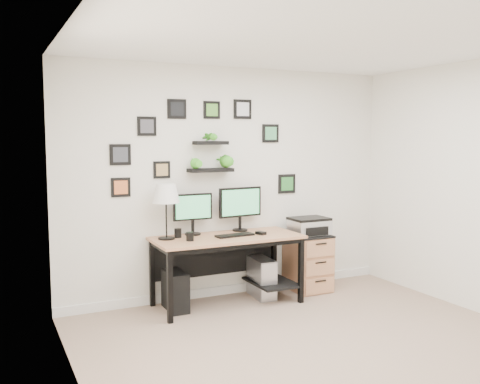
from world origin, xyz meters
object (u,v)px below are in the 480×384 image
monitor_left (193,211)px  monitor_right (240,205)px  desk (229,247)px  pc_tower_grey (262,278)px  table_lamp (166,195)px  pc_tower_black (175,291)px  printer (309,226)px  file_cabinet (308,262)px  mug (190,237)px

monitor_left → monitor_right: 0.57m
desk → pc_tower_grey: bearing=5.5°
monitor_right → table_lamp: bearing=-173.2°
pc_tower_black → table_lamp: bearing=135.6°
pc_tower_black → printer: size_ratio=0.95×
table_lamp → file_cabinet: size_ratio=0.87×
desk → file_cabinet: 1.10m
monitor_right → file_cabinet: 1.10m
desk → pc_tower_grey: (0.43, 0.04, -0.40)m
desk → mug: (-0.49, -0.10, 0.17)m
file_cabinet → printer: (0.01, -0.00, 0.43)m
desk → file_cabinet: (1.06, 0.06, -0.29)m
printer → monitor_left: bearing=174.1°
monitor_right → pc_tower_black: 1.20m
desk → monitor_right: monitor_right is taller
desk → pc_tower_black: 0.74m
desk → monitor_right: 0.52m
desk → monitor_left: (-0.34, 0.20, 0.39)m
pc_tower_black → printer: (1.68, 0.03, 0.56)m
file_cabinet → printer: 0.43m
monitor_left → file_cabinet: (1.40, -0.14, -0.68)m
table_lamp → mug: table_lamp is taller
table_lamp → pc_tower_black: (0.07, -0.06, -1.01)m
table_lamp → mug: bearing=-46.3°
monitor_right → mug: bearing=-157.1°
pc_tower_grey → printer: size_ratio=1.07×
monitor_left → pc_tower_grey: monitor_left is taller
desk → monitor_left: bearing=149.2°
monitor_right → table_lamp: (-0.91, -0.11, 0.17)m
desk → mug: bearing=-168.1°
mug → desk: bearing=11.9°
desk → mug: 0.52m
printer → pc_tower_black: bearing=-179.1°
mug → pc_tower_black: (-0.12, 0.13, -0.59)m
table_lamp → printer: 1.80m
monitor_left → pc_tower_black: size_ratio=1.10×
monitor_right → printer: 0.89m
monitor_right → table_lamp: 0.93m
pc_tower_black → pc_tower_grey: size_ratio=0.88×
pc_tower_grey → printer: (0.64, 0.01, 0.55)m
printer → pc_tower_grey: bearing=-178.8°
printer → monitor_right: bearing=170.0°
monitor_right → desk: bearing=-139.5°
desk → printer: 1.08m
mug → printer: (1.55, 0.16, -0.02)m
monitor_left → printer: size_ratio=1.04×
pc_tower_black → file_cabinet: (1.67, 0.03, 0.13)m
table_lamp → file_cabinet: 1.95m
pc_tower_grey → pc_tower_black: bearing=-179.3°
monitor_left → mug: monitor_left is taller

